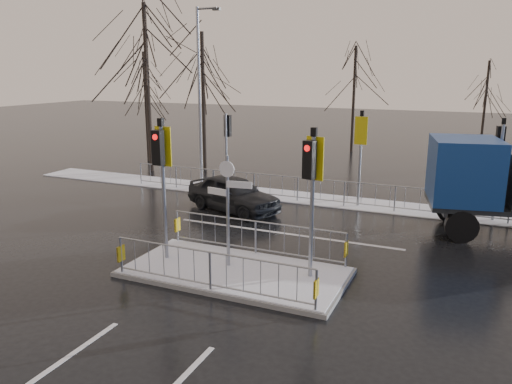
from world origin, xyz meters
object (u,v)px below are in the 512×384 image
at_px(traffic_island, 235,261).
at_px(car_far_lane, 233,193).
at_px(flatbed_truck, 494,185).
at_px(street_lamp_left, 201,90).

height_order(traffic_island, car_far_lane, traffic_island).
xyz_separation_m(traffic_island, car_far_lane, (-2.83, 5.63, 0.31)).
relative_size(traffic_island, flatbed_truck, 0.82).
relative_size(traffic_island, street_lamp_left, 0.73).
distance_m(flatbed_truck, street_lamp_left, 13.40).
bearing_deg(traffic_island, car_far_lane, 116.65).
xyz_separation_m(traffic_island, flatbed_truck, (6.37, 6.59, 1.32)).
height_order(traffic_island, street_lamp_left, street_lamp_left).
bearing_deg(street_lamp_left, flatbed_truck, -12.76).
distance_m(car_far_lane, street_lamp_left, 6.49).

